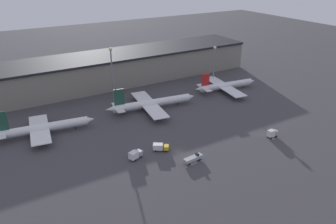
{
  "coord_description": "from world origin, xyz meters",
  "views": [
    {
      "loc": [
        -58.56,
        -92.53,
        67.98
      ],
      "look_at": [
        8.68,
        23.18,
        6.0
      ],
      "focal_mm": 35.0,
      "sensor_mm": 36.0,
      "label": 1
    }
  ],
  "objects_px": {
    "airplane_1": "(151,103)",
    "service_vehicle_3": "(135,155)",
    "service_vehicle_1": "(160,147)",
    "service_vehicle_0": "(193,158)",
    "service_vehicle_2": "(272,133)",
    "airplane_2": "(225,85)",
    "airplane_0": "(43,128)"
  },
  "relations": [
    {
      "from": "airplane_1",
      "to": "service_vehicle_3",
      "type": "bearing_deg",
      "value": -117.98
    },
    {
      "from": "airplane_2",
      "to": "airplane_1",
      "type": "bearing_deg",
      "value": -170.44
    },
    {
      "from": "airplane_2",
      "to": "service_vehicle_3",
      "type": "height_order",
      "value": "airplane_2"
    },
    {
      "from": "airplane_2",
      "to": "service_vehicle_3",
      "type": "xyz_separation_m",
      "value": [
        -75.23,
        -39.32,
        -1.17
      ]
    },
    {
      "from": "airplane_1",
      "to": "service_vehicle_0",
      "type": "relative_size",
      "value": 5.9
    },
    {
      "from": "service_vehicle_0",
      "to": "airplane_2",
      "type": "bearing_deg",
      "value": 35.77
    },
    {
      "from": "service_vehicle_1",
      "to": "airplane_2",
      "type": "bearing_deg",
      "value": 64.48
    },
    {
      "from": "airplane_0",
      "to": "airplane_1",
      "type": "relative_size",
      "value": 0.93
    },
    {
      "from": "airplane_0",
      "to": "service_vehicle_0",
      "type": "xyz_separation_m",
      "value": [
        43.96,
        -49.59,
        -1.82
      ]
    },
    {
      "from": "airplane_0",
      "to": "service_vehicle_3",
      "type": "bearing_deg",
      "value": -47.68
    },
    {
      "from": "service_vehicle_0",
      "to": "service_vehicle_2",
      "type": "height_order",
      "value": "service_vehicle_2"
    },
    {
      "from": "service_vehicle_0",
      "to": "service_vehicle_1",
      "type": "distance_m",
      "value": 14.58
    },
    {
      "from": "airplane_0",
      "to": "airplane_2",
      "type": "height_order",
      "value": "airplane_0"
    },
    {
      "from": "airplane_2",
      "to": "service_vehicle_1",
      "type": "bearing_deg",
      "value": -141.56
    },
    {
      "from": "service_vehicle_0",
      "to": "service_vehicle_3",
      "type": "bearing_deg",
      "value": 138.92
    },
    {
      "from": "airplane_2",
      "to": "service_vehicle_0",
      "type": "height_order",
      "value": "airplane_2"
    },
    {
      "from": "service_vehicle_1",
      "to": "service_vehicle_3",
      "type": "relative_size",
      "value": 1.1
    },
    {
      "from": "service_vehicle_1",
      "to": "service_vehicle_3",
      "type": "height_order",
      "value": "service_vehicle_3"
    },
    {
      "from": "service_vehicle_0",
      "to": "service_vehicle_2",
      "type": "xyz_separation_m",
      "value": [
        39.1,
        -1.48,
        0.57
      ]
    },
    {
      "from": "service_vehicle_0",
      "to": "service_vehicle_3",
      "type": "relative_size",
      "value": 1.37
    },
    {
      "from": "airplane_0",
      "to": "service_vehicle_2",
      "type": "bearing_deg",
      "value": -24.33
    },
    {
      "from": "airplane_0",
      "to": "service_vehicle_1",
      "type": "height_order",
      "value": "airplane_0"
    },
    {
      "from": "service_vehicle_3",
      "to": "service_vehicle_2",
      "type": "bearing_deg",
      "value": -34.26
    },
    {
      "from": "airplane_2",
      "to": "service_vehicle_0",
      "type": "xyz_separation_m",
      "value": [
        -57.36,
        -51.74,
        -1.67
      ]
    },
    {
      "from": "service_vehicle_0",
      "to": "service_vehicle_3",
      "type": "height_order",
      "value": "service_vehicle_3"
    },
    {
      "from": "airplane_1",
      "to": "service_vehicle_2",
      "type": "height_order",
      "value": "airplane_1"
    },
    {
      "from": "airplane_2",
      "to": "service_vehicle_2",
      "type": "relative_size",
      "value": 8.55
    },
    {
      "from": "airplane_1",
      "to": "service_vehicle_3",
      "type": "relative_size",
      "value": 8.07
    },
    {
      "from": "airplane_2",
      "to": "service_vehicle_3",
      "type": "bearing_deg",
      "value": -145.15
    },
    {
      "from": "airplane_2",
      "to": "service_vehicle_3",
      "type": "relative_size",
      "value": 6.8
    },
    {
      "from": "airplane_1",
      "to": "service_vehicle_3",
      "type": "xyz_separation_m",
      "value": [
        -26.38,
        -37.35,
        -1.35
      ]
    },
    {
      "from": "airplane_1",
      "to": "service_vehicle_0",
      "type": "height_order",
      "value": "airplane_1"
    }
  ]
}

